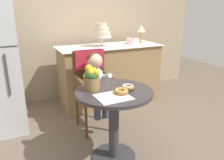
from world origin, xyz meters
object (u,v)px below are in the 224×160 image
(donut_front, at_px, (121,91))
(table_lamp, at_px, (141,29))
(round_layer_cake, at_px, (133,41))
(flower_vase, at_px, (92,78))
(tiered_cake_stand, at_px, (102,33))
(cafe_table, at_px, (114,111))
(donut_mid, at_px, (128,87))
(seated_child, at_px, (96,78))
(wicker_chair, at_px, (92,77))

(donut_front, height_order, table_lamp, table_lamp)
(donut_front, relative_size, round_layer_cake, 0.67)
(donut_front, bearing_deg, table_lamp, 52.91)
(flower_vase, height_order, tiered_cake_stand, tiered_cake_stand)
(donut_front, xyz_separation_m, tiered_cake_stand, (0.40, 1.40, 0.36))
(cafe_table, distance_m, donut_front, 0.26)
(donut_mid, xyz_separation_m, round_layer_cake, (0.81, 1.33, 0.20))
(donut_mid, relative_size, flower_vase, 0.51)
(seated_child, bearing_deg, wicker_chair, 90.00)
(donut_front, relative_size, tiered_cake_stand, 0.40)
(wicker_chair, distance_m, round_layer_cake, 1.11)
(table_lamp, bearing_deg, wicker_chair, -149.75)
(wicker_chair, relative_size, round_layer_cake, 4.85)
(cafe_table, height_order, donut_front, donut_front)
(tiered_cake_stand, xyz_separation_m, round_layer_cake, (0.52, -0.00, -0.16))
(seated_child, height_order, table_lamp, table_lamp)
(seated_child, height_order, donut_mid, seated_child)
(round_layer_cake, bearing_deg, table_lamp, 14.61)
(round_layer_cake, relative_size, table_lamp, 0.69)
(seated_child, height_order, tiered_cake_stand, tiered_cake_stand)
(seated_child, relative_size, tiered_cake_stand, 2.19)
(tiered_cake_stand, distance_m, table_lamp, 0.69)
(donut_front, height_order, donut_mid, same)
(seated_child, distance_m, tiered_cake_stand, 0.93)
(tiered_cake_stand, bearing_deg, round_layer_cake, -0.36)
(cafe_table, distance_m, round_layer_cake, 1.66)
(donut_mid, xyz_separation_m, table_lamp, (0.98, 1.37, 0.37))
(wicker_chair, xyz_separation_m, round_layer_cake, (0.90, 0.58, 0.30))
(seated_child, bearing_deg, table_lamp, 36.08)
(flower_vase, bearing_deg, wicker_chair, 70.34)
(cafe_table, xyz_separation_m, seated_child, (0.04, 0.56, 0.17))
(table_lamp, bearing_deg, seated_child, -143.92)
(wicker_chair, bearing_deg, flower_vase, -112.55)
(donut_mid, distance_m, table_lamp, 1.73)
(donut_mid, relative_size, round_layer_cake, 0.62)
(wicker_chair, height_order, tiered_cake_stand, tiered_cake_stand)
(donut_front, distance_m, donut_mid, 0.13)
(seated_child, bearing_deg, donut_front, -91.73)
(donut_mid, bearing_deg, round_layer_cake, 58.49)
(tiered_cake_stand, bearing_deg, cafe_table, -107.94)
(donut_front, bearing_deg, flower_vase, 134.76)
(tiered_cake_stand, bearing_deg, donut_mid, -102.39)
(donut_mid, relative_size, table_lamp, 0.43)
(wicker_chair, bearing_deg, donut_mid, -86.27)
(cafe_table, distance_m, donut_mid, 0.27)
(cafe_table, height_order, table_lamp, table_lamp)
(flower_vase, height_order, table_lamp, table_lamp)
(tiered_cake_stand, bearing_deg, wicker_chair, -123.02)
(flower_vase, bearing_deg, donut_mid, -23.07)
(cafe_table, xyz_separation_m, tiered_cake_stand, (0.42, 1.30, 0.59))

